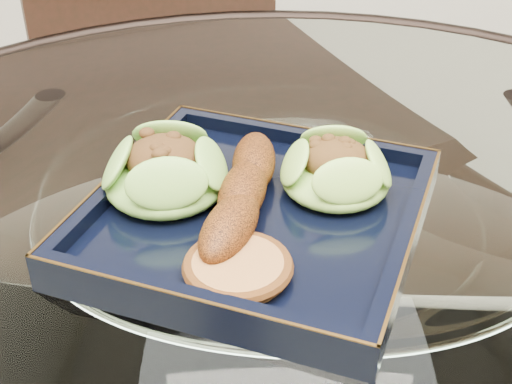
{
  "coord_description": "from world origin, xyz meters",
  "views": [
    {
      "loc": [
        -0.03,
        -0.5,
        1.13
      ],
      "look_at": [
        -0.03,
        0.0,
        0.8
      ],
      "focal_mm": 50.0,
      "sensor_mm": 36.0,
      "label": 1
    }
  ],
  "objects": [
    {
      "name": "dining_table",
      "position": [
        -0.0,
        -0.0,
        0.6
      ],
      "size": [
        1.13,
        1.13,
        0.77
      ],
      "color": "white",
      "rests_on": "ground"
    },
    {
      "name": "dining_chair",
      "position": [
        -0.15,
        0.51,
        0.56
      ],
      "size": [
        0.57,
        0.57,
        1.0
      ],
      "rotation": [
        0.0,
        0.0,
        0.42
      ],
      "color": "black",
      "rests_on": "ground"
    },
    {
      "name": "navy_plate",
      "position": [
        -0.03,
        0.0,
        0.77
      ],
      "size": [
        0.35,
        0.35,
        0.02
      ],
      "primitive_type": "cube",
      "rotation": [
        0.0,
        0.0,
        -0.35
      ],
      "color": "black",
      "rests_on": "dining_table"
    },
    {
      "name": "lettuce_wrap_left",
      "position": [
        -0.11,
        0.03,
        0.8
      ],
      "size": [
        0.14,
        0.14,
        0.04
      ],
      "primitive_type": "ellipsoid",
      "rotation": [
        0.0,
        0.0,
        -0.36
      ],
      "color": "#529A2C",
      "rests_on": "navy_plate"
    },
    {
      "name": "lettuce_wrap_right",
      "position": [
        0.04,
        0.04,
        0.8
      ],
      "size": [
        0.12,
        0.12,
        0.03
      ],
      "primitive_type": "ellipsoid",
      "rotation": [
        0.0,
        0.0,
        -0.37
      ],
      "color": "#67A830",
      "rests_on": "navy_plate"
    },
    {
      "name": "roasted_plantain",
      "position": [
        -0.04,
        0.01,
        0.8
      ],
      "size": [
        0.07,
        0.19,
        0.03
      ],
      "primitive_type": "ellipsoid",
      "rotation": [
        0.0,
        0.0,
        1.39
      ],
      "color": "#682E0A",
      "rests_on": "navy_plate"
    },
    {
      "name": "crumb_patty",
      "position": [
        -0.05,
        -0.08,
        0.79
      ],
      "size": [
        0.1,
        0.1,
        0.01
      ],
      "primitive_type": "cylinder",
      "rotation": [
        0.0,
        0.0,
        0.4
      ],
      "color": "#A16735",
      "rests_on": "navy_plate"
    }
  ]
}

